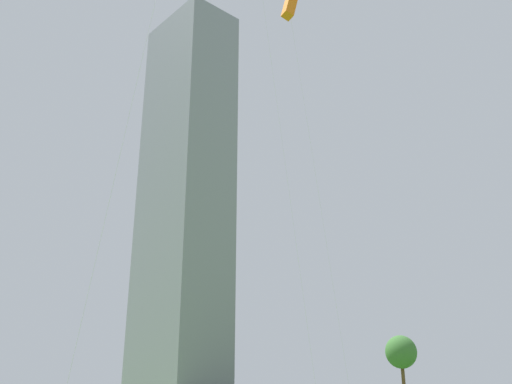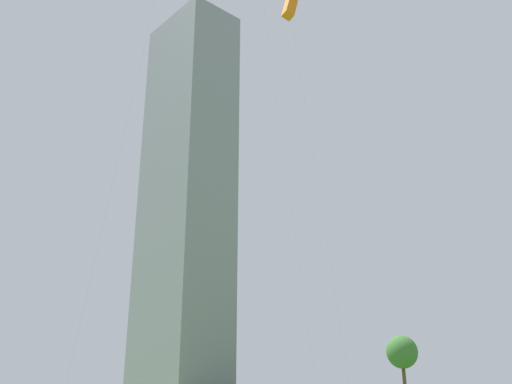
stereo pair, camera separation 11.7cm
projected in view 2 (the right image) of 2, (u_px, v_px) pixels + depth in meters
name	position (u px, v px, depth m)	size (l,w,h in m)	color
kite_flying_2	(290.00, 9.00, 50.74)	(9.70, 5.61, 36.07)	silver
park_tree_0	(402.00, 352.00, 45.86)	(2.63, 2.63, 5.69)	brown
distant_highrise_0	(187.00, 189.00, 132.52)	(14.49, 21.76, 93.73)	gray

